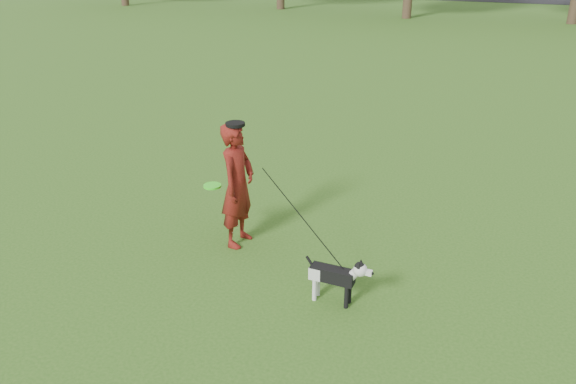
% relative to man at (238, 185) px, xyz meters
% --- Properties ---
extents(ground, '(120.00, 120.00, 0.00)m').
position_rel_man_xyz_m(ground, '(0.65, -0.33, -0.82)').
color(ground, '#285116').
rests_on(ground, ground).
extents(man, '(0.40, 0.60, 1.65)m').
position_rel_man_xyz_m(man, '(0.00, 0.00, 0.00)').
color(man, '#52100B').
rests_on(man, ground).
extents(dog, '(0.78, 0.16, 0.59)m').
position_rel_man_xyz_m(dog, '(1.63, -0.79, -0.46)').
color(dog, black).
rests_on(dog, ground).
extents(man_held_items, '(2.17, 0.91, 1.26)m').
position_rel_man_xyz_m(man_held_items, '(1.06, -0.42, -0.05)').
color(man_held_items, '#36EC1D').
rests_on(man_held_items, ground).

